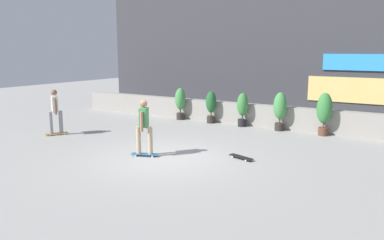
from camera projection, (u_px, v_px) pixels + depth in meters
The scene contains 11 objects.
ground_plane at pixel (165, 158), 11.26m from camera, with size 48.00×48.00×0.00m, color #9E9B96.
planter_wall at pixel (248, 114), 16.19m from camera, with size 18.00×0.40×0.90m, color gray.
building_backdrop at pixel (283, 47), 19.03m from camera, with size 20.00×2.08×6.50m.
potted_plant_0 at pixel (180, 101), 17.38m from camera, with size 0.48×0.48×1.44m.
potted_plant_1 at pixel (211, 105), 16.56m from camera, with size 0.46×0.46×1.38m.
potted_plant_2 at pixel (243, 107), 15.79m from camera, with size 0.46×0.46×1.39m.
potted_plant_3 at pixel (280, 108), 14.95m from camera, with size 0.52×0.52×1.51m.
potted_plant_4 at pixel (324, 111), 14.07m from camera, with size 0.56×0.56×1.59m.
skater_far_left at pixel (55, 110), 14.15m from camera, with size 0.60×0.78×1.70m.
skater_by_wall_right at pixel (144, 125), 11.28m from camera, with size 0.82×0.53×1.70m.
skateboard_near_camera at pixel (241, 157), 11.14m from camera, with size 0.82×0.44×0.08m.
Camera 1 is at (6.41, -8.82, 3.11)m, focal length 36.02 mm.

